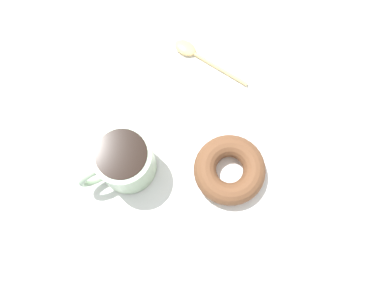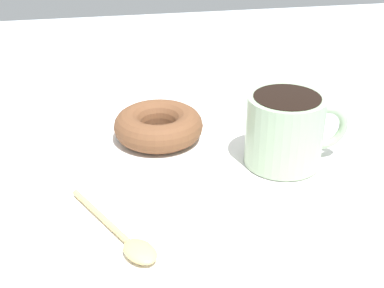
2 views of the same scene
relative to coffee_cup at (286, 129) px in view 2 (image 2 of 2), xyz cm
name	(u,v)px [view 2 (image 2 of 2)]	position (x,y,z in cm)	size (l,w,h in cm)	color
ground_plane	(163,163)	(12.44, -4.27, -5.21)	(120.00, 120.00, 2.00)	#B2BCC6
napkin	(192,162)	(9.59, -1.96, -4.06)	(35.68, 35.68, 0.30)	white
coffee_cup	(286,129)	(0.00, 0.00, 0.00)	(11.02, 8.06, 7.55)	#9EB793
donut	(161,125)	(12.14, -7.78, -2.30)	(10.24, 10.24, 3.22)	brown
spoon	(128,241)	(17.42, 11.01, -3.51)	(7.42, 12.36, 0.90)	#D8B772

